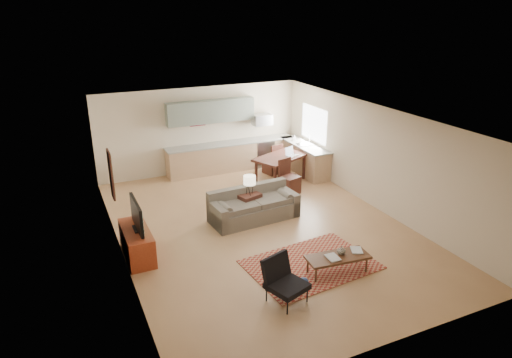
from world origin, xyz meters
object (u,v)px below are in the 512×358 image
armchair (287,282)px  tv_credenza (137,243)px  coffee_table (337,264)px  dining_table (280,169)px  console_table (250,206)px  sofa (254,205)px

armchair → tv_credenza: 3.47m
coffee_table → dining_table: size_ratio=0.78×
console_table → dining_table: bearing=29.4°
coffee_table → armchair: armchair is taller
armchair → console_table: size_ratio=1.32×
tv_credenza → armchair: bearing=-52.1°
dining_table → sofa: bearing=-156.4°
sofa → coffee_table: size_ratio=1.79×
dining_table → armchair: bearing=-141.0°
coffee_table → armchair: (-1.37, -0.43, 0.22)m
coffee_table → tv_credenza: (-3.50, 2.31, 0.13)m
sofa → dining_table: size_ratio=1.39×
coffee_table → armchair: size_ratio=1.54×
coffee_table → tv_credenza: 4.19m
armchair → console_table: (0.82, 3.50, -0.10)m
dining_table → coffee_table: bearing=-129.2°
sofa → coffee_table: 2.97m
tv_credenza → dining_table: bearing=28.6°
armchair → dining_table: bearing=45.2°
sofa → dining_table: (1.77, 1.98, 0.02)m
sofa → tv_credenza: 3.06m
coffee_table → console_table: bearing=105.9°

